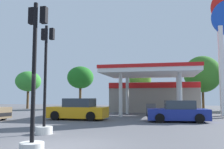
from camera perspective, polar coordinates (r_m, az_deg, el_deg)
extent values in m
plane|color=#56565B|center=(9.17, -11.41, -16.15)|extent=(90.00, 90.00, 0.00)
cube|color=gray|center=(30.62, 9.90, -5.29)|extent=(10.02, 6.49, 3.39)
cube|color=red|center=(27.36, 9.53, -2.48)|extent=(10.02, 0.12, 0.60)
cube|color=white|center=(23.68, 9.01, 0.31)|extent=(8.61, 7.04, 0.35)
cube|color=red|center=(23.71, 9.00, 1.10)|extent=(8.71, 7.14, 0.30)
cylinder|color=silver|center=(21.96, 2.01, -4.80)|extent=(0.32, 0.32, 3.85)
cylinder|color=silver|center=(21.62, 15.64, -4.60)|extent=(0.32, 0.32, 3.85)
cylinder|color=silver|center=(25.77, 3.59, -4.86)|extent=(0.32, 0.32, 3.85)
cylinder|color=silver|center=(25.49, 15.18, -4.69)|extent=(0.32, 0.32, 3.85)
cube|color=#4C4C51|center=(23.60, 9.14, -8.11)|extent=(0.90, 0.60, 1.10)
cube|color=white|center=(25.14, 24.22, 0.90)|extent=(0.40, 0.56, 8.49)
cylinder|color=black|center=(20.92, -23.92, -8.65)|extent=(0.73, 0.40, 0.70)
cube|color=black|center=(19.69, -24.49, -8.55)|extent=(0.57, 1.80, 0.26)
cylinder|color=black|center=(19.08, -13.14, -9.33)|extent=(0.70, 0.26, 0.70)
cylinder|color=black|center=(20.76, -10.73, -9.04)|extent=(0.70, 0.26, 0.70)
cylinder|color=black|center=(17.96, -4.98, -9.71)|extent=(0.70, 0.26, 0.70)
cylinder|color=black|center=(19.73, -3.16, -9.32)|extent=(0.70, 0.26, 0.70)
cube|color=orange|center=(19.32, -8.06, -8.69)|extent=(4.63, 2.06, 0.83)
cube|color=#2D3842|center=(19.23, -7.58, -6.57)|extent=(2.23, 1.77, 0.70)
cube|color=black|center=(20.29, -13.99, -8.76)|extent=(0.19, 1.82, 0.26)
cylinder|color=black|center=(17.06, 11.10, -9.97)|extent=(0.66, 0.28, 0.64)
cylinder|color=black|center=(18.77, 10.71, -9.54)|extent=(0.66, 0.28, 0.64)
cylinder|color=black|center=(17.44, 19.78, -9.65)|extent=(0.66, 0.28, 0.64)
cylinder|color=black|center=(19.12, 18.62, -9.28)|extent=(0.66, 0.28, 0.64)
cube|color=navy|center=(18.04, 15.06, -8.96)|extent=(4.35, 2.16, 0.76)
cube|color=#2D3842|center=(18.03, 15.48, -6.85)|extent=(2.14, 1.75, 0.64)
cube|color=black|center=(17.88, 8.43, -9.47)|extent=(0.28, 1.67, 0.24)
cylinder|color=silver|center=(8.57, -18.23, -15.78)|extent=(0.78, 0.78, 0.29)
cylinder|color=black|center=(8.46, -17.75, 0.81)|extent=(0.14, 0.14, 4.63)
cube|color=black|center=(9.11, -18.11, 12.83)|extent=(0.21, 0.20, 0.57)
sphere|color=red|center=(9.26, -17.68, 13.68)|extent=(0.15, 0.15, 0.15)
sphere|color=#D89E0C|center=(9.21, -17.71, 12.62)|extent=(0.15, 0.15, 0.15)
sphere|color=green|center=(9.15, -17.74, 11.55)|extent=(0.15, 0.15, 0.15)
cube|color=black|center=(8.90, -15.60, 13.20)|extent=(0.21, 0.20, 0.57)
sphere|color=red|center=(9.06, -15.20, 14.05)|extent=(0.15, 0.15, 0.15)
sphere|color=#D89E0C|center=(9.00, -15.23, 12.97)|extent=(0.15, 0.15, 0.15)
sphere|color=green|center=(8.95, -15.26, 11.88)|extent=(0.15, 0.15, 0.15)
cylinder|color=silver|center=(12.28, -15.61, -12.42)|extent=(0.80, 0.80, 0.35)
cylinder|color=black|center=(12.22, -15.30, -0.15)|extent=(0.14, 0.14, 4.89)
cube|color=black|center=(12.81, -15.62, 8.99)|extent=(0.21, 0.20, 0.57)
sphere|color=red|center=(12.95, -15.34, 9.64)|extent=(0.15, 0.15, 0.15)
sphere|color=#D89E0C|center=(12.91, -15.36, 8.87)|extent=(0.15, 0.15, 0.15)
sphere|color=green|center=(12.87, -15.38, 8.09)|extent=(0.15, 0.15, 0.15)
cube|color=black|center=(12.61, -13.83, 9.18)|extent=(0.21, 0.20, 0.57)
sphere|color=red|center=(12.76, -13.57, 9.83)|extent=(0.15, 0.15, 0.15)
sphere|color=#D89E0C|center=(12.71, -13.59, 9.05)|extent=(0.15, 0.15, 0.15)
sphere|color=green|center=(12.67, -13.60, 8.26)|extent=(0.15, 0.15, 0.15)
cylinder|color=brown|center=(39.02, -19.07, -5.56)|extent=(0.35, 0.35, 2.70)
ellipsoid|color=#348830|center=(39.09, -18.95, -1.50)|extent=(3.78, 3.78, 3.04)
cylinder|color=brown|center=(37.00, -7.43, -5.45)|extent=(0.37, 0.37, 3.20)
ellipsoid|color=#1F6B1F|center=(37.12, -7.38, -0.68)|extent=(3.97, 3.97, 3.33)
cylinder|color=brown|center=(33.24, 6.62, -5.68)|extent=(0.36, 0.36, 2.98)
ellipsoid|color=#457723|center=(33.32, 6.57, -1.19)|extent=(2.98, 2.98, 2.83)
cylinder|color=brown|center=(34.07, 20.50, -5.39)|extent=(0.32, 0.32, 2.95)
ellipsoid|color=#307124|center=(34.20, 20.32, 0.08)|extent=(4.76, 4.76, 4.78)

